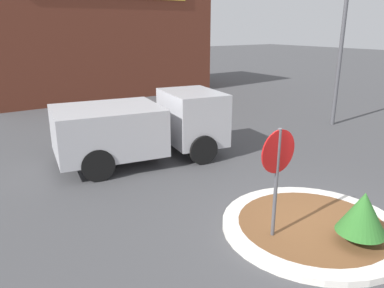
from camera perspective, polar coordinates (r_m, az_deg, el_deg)
name	(u,v)px	position (r m, az deg, el deg)	size (l,w,h in m)	color
ground_plane	(311,229)	(8.20, 17.74, -12.28)	(120.00, 120.00, 0.00)	#474749
traffic_island	(312,226)	(8.17, 17.79, -11.87)	(3.64, 3.64, 0.13)	silver
stop_sign	(277,165)	(6.94, 12.89, -3.07)	(0.81, 0.07, 2.25)	#4C4C51
island_shrub	(363,213)	(7.52, 24.60, -9.48)	(0.89, 0.89, 1.01)	brown
utility_truck	(142,126)	(11.42, -7.68, 2.79)	(5.33, 3.11, 2.01)	#B2B2B7
storefront_building	(95,37)	(24.02, -14.52, 15.44)	(12.76, 6.07, 6.63)	brown
light_pole	(345,13)	(16.46, 22.29, 17.95)	(0.70, 0.30, 7.73)	#4C4C51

